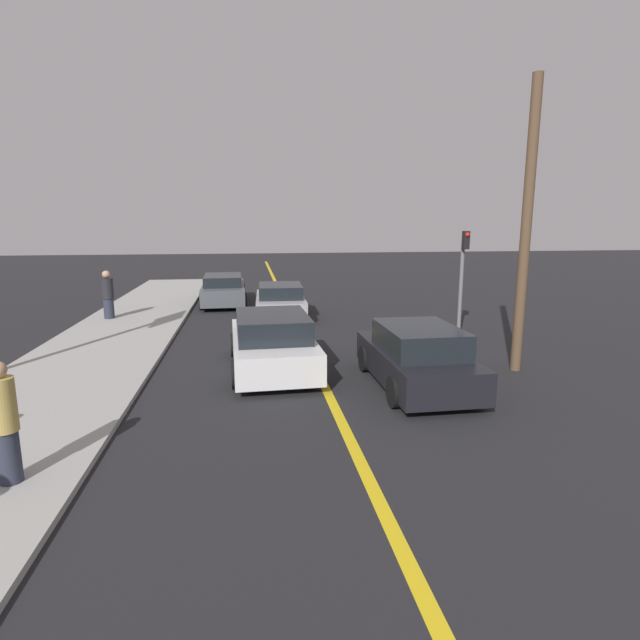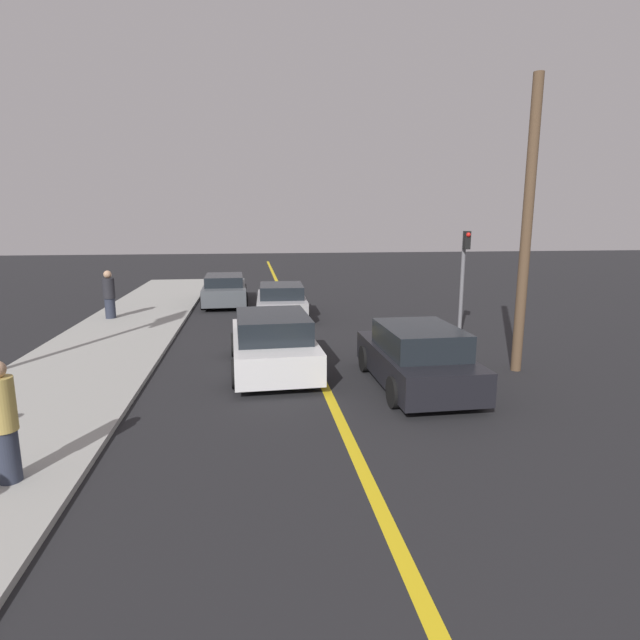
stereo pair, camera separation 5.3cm
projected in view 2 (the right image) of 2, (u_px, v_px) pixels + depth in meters
name	position (u px, v px, depth m)	size (l,w,h in m)	color
road_center_line	(300.00, 333.00, 16.36)	(0.20, 60.00, 0.01)	gold
sidewalk_left	(105.00, 347.00, 14.30)	(3.58, 33.38, 0.11)	#9E9E99
car_near_right_lane	(417.00, 358.00, 10.91)	(1.91, 3.96, 1.39)	black
car_ahead_center	(273.00, 343.00, 12.19)	(2.14, 4.38, 1.41)	silver
car_far_distant	(281.00, 301.00, 18.87)	(2.01, 3.93, 1.28)	#9E9EA3
car_parked_left_lot	(225.00, 289.00, 21.96)	(2.01, 4.60, 1.30)	#4C5156
pedestrian_mid_group	(4.00, 422.00, 6.64)	(0.35, 0.35, 1.70)	#282D3D
pedestrian_by_sign	(109.00, 295.00, 18.10)	(0.43, 0.43, 1.75)	#282D3D
traffic_light	(463.00, 271.00, 15.50)	(0.18, 0.40, 3.30)	slate
utility_pole	(527.00, 229.00, 11.58)	(0.24, 0.24, 6.81)	brown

